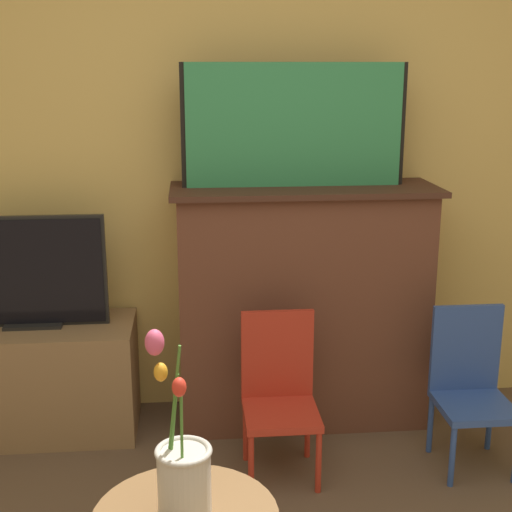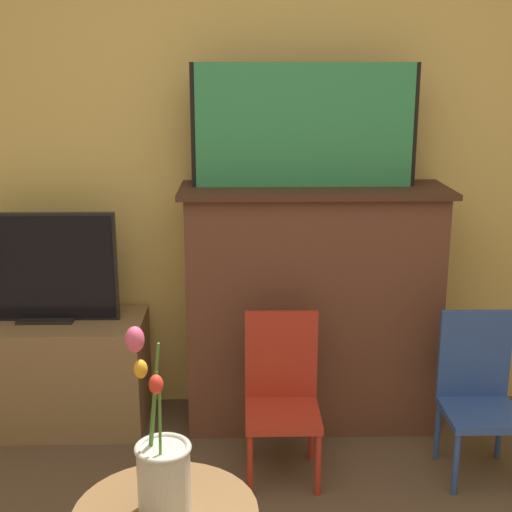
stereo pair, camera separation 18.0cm
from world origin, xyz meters
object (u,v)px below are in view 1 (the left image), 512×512
at_px(painting, 294,125).
at_px(chair_blue, 470,383).
at_px(vase_tulips, 183,472).
at_px(tv_monitor, 30,273).
at_px(chair_red, 279,390).

distance_m(painting, chair_blue, 1.33).
height_order(chair_blue, vase_tulips, vase_tulips).
relative_size(painting, tv_monitor, 1.49).
height_order(painting, chair_blue, painting).
xyz_separation_m(chair_red, chair_blue, (0.81, -0.01, 0.00)).
bearing_deg(tv_monitor, vase_tulips, -63.63).
xyz_separation_m(painting, chair_blue, (0.69, -0.46, -1.03)).
bearing_deg(tv_monitor, painting, 1.61).
bearing_deg(chair_red, tv_monitor, 158.19).
bearing_deg(vase_tulips, chair_blue, 37.86).
height_order(painting, chair_red, painting).
relative_size(chair_red, vase_tulips, 1.25).
bearing_deg(chair_blue, tv_monitor, 167.00).
bearing_deg(chair_red, vase_tulips, -112.31).
xyz_separation_m(chair_red, vase_tulips, (-0.38, -0.93, 0.22)).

